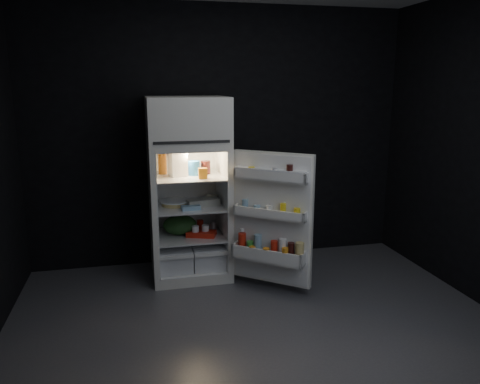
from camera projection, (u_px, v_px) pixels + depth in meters
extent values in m
cube|color=#4F4F54|center=(263.00, 332.00, 3.65)|extent=(4.00, 3.40, 0.00)
cube|color=black|center=(220.00, 137.00, 4.97)|extent=(4.00, 0.00, 2.70)
cube|color=black|center=(391.00, 233.00, 1.74)|extent=(4.00, 0.00, 2.70)
cube|color=white|center=(191.00, 269.00, 4.79)|extent=(0.76, 0.70, 0.10)
cube|color=white|center=(153.00, 209.00, 4.57)|extent=(0.05, 0.70, 1.20)
cube|color=white|center=(224.00, 205.00, 4.72)|extent=(0.05, 0.70, 1.20)
cube|color=white|center=(185.00, 200.00, 4.95)|extent=(0.66, 0.05, 1.20)
cube|color=white|center=(188.00, 144.00, 4.50)|extent=(0.76, 0.70, 0.06)
cube|color=white|center=(187.00, 119.00, 4.45)|extent=(0.76, 0.70, 0.42)
cube|color=black|center=(192.00, 142.00, 4.15)|extent=(0.68, 0.01, 0.02)
cube|color=white|center=(156.00, 210.00, 4.55)|extent=(0.01, 0.65, 1.20)
cube|color=white|center=(222.00, 206.00, 4.69)|extent=(0.01, 0.65, 1.20)
cube|color=white|center=(188.00, 148.00, 4.49)|extent=(0.66, 0.65, 0.01)
cube|color=white|center=(191.00, 264.00, 4.75)|extent=(0.66, 0.65, 0.01)
cube|color=white|center=(189.00, 176.00, 4.55)|extent=(0.65, 0.63, 0.01)
cube|color=white|center=(189.00, 206.00, 4.62)|extent=(0.65, 0.63, 0.01)
cube|color=white|center=(190.00, 235.00, 4.68)|extent=(0.65, 0.63, 0.01)
cube|color=white|center=(174.00, 254.00, 4.71)|extent=(0.32, 0.59, 0.22)
cube|color=white|center=(206.00, 252.00, 4.78)|extent=(0.32, 0.59, 0.22)
cube|color=white|center=(177.00, 257.00, 4.38)|extent=(0.32, 0.02, 0.03)
cube|color=white|center=(212.00, 254.00, 4.45)|extent=(0.32, 0.02, 0.03)
cube|color=#FFE5B2|center=(189.00, 151.00, 4.44)|extent=(0.14, 0.14, 0.02)
cube|color=white|center=(272.00, 219.00, 4.25)|extent=(0.62, 0.52, 1.22)
cube|color=white|center=(271.00, 219.00, 4.23)|extent=(0.56, 0.46, 1.18)
cube|color=white|center=(270.00, 180.00, 4.11)|extent=(0.58, 0.50, 0.02)
cube|color=white|center=(269.00, 177.00, 4.07)|extent=(0.54, 0.45, 0.10)
cube|color=white|center=(306.00, 179.00, 3.96)|extent=(0.07, 0.08, 0.10)
cube|color=white|center=(237.00, 173.00, 4.24)|extent=(0.07, 0.08, 0.10)
cube|color=white|center=(269.00, 217.00, 4.18)|extent=(0.59, 0.51, 0.02)
cube|color=white|center=(268.00, 214.00, 4.14)|extent=(0.54, 0.45, 0.09)
cube|color=white|center=(305.00, 218.00, 4.03)|extent=(0.08, 0.09, 0.09)
cube|color=white|center=(236.00, 209.00, 4.31)|extent=(0.08, 0.09, 0.09)
cube|color=white|center=(268.00, 260.00, 4.25)|extent=(0.62, 0.54, 0.02)
cube|color=white|center=(265.00, 257.00, 4.19)|extent=(0.54, 0.45, 0.13)
cube|color=white|center=(303.00, 260.00, 4.10)|extent=(0.10, 0.12, 0.13)
cube|color=white|center=(235.00, 249.00, 4.38)|extent=(0.10, 0.12, 0.13)
cube|color=white|center=(270.00, 170.00, 4.09)|extent=(0.57, 0.49, 0.02)
cylinder|color=black|center=(290.00, 173.00, 4.01)|extent=(0.08, 0.08, 0.14)
cylinder|color=silver|center=(274.00, 174.00, 4.08)|extent=(0.08, 0.08, 0.10)
cylinder|color=yellow|center=(252.00, 172.00, 4.17)|extent=(0.08, 0.08, 0.10)
cylinder|color=yellow|center=(297.00, 214.00, 4.06)|extent=(0.08, 0.08, 0.10)
cylinder|color=yellow|center=(283.00, 211.00, 4.11)|extent=(0.07, 0.07, 0.13)
cylinder|color=silver|center=(269.00, 211.00, 4.17)|extent=(0.08, 0.08, 0.10)
cylinder|color=#7BA3BE|center=(257.00, 210.00, 4.22)|extent=(0.08, 0.08, 0.08)
cylinder|color=#7BA3BE|center=(245.00, 206.00, 4.27)|extent=(0.08, 0.08, 0.12)
cylinder|color=tan|center=(300.00, 254.00, 4.10)|extent=(0.11, 0.11, 0.20)
cylinder|color=black|center=(291.00, 253.00, 4.14)|extent=(0.08, 0.08, 0.19)
cylinder|color=white|center=(282.00, 250.00, 4.17)|extent=(0.10, 0.10, 0.22)
cylinder|color=red|center=(274.00, 251.00, 4.21)|extent=(0.09, 0.09, 0.19)
cylinder|color=#7BA3BE|center=(258.00, 246.00, 4.27)|extent=(0.10, 0.10, 0.22)
cylinder|color=#338C33|center=(250.00, 249.00, 4.31)|extent=(0.09, 0.09, 0.14)
cylinder|color=red|center=(242.00, 244.00, 4.34)|extent=(0.10, 0.10, 0.21)
cylinder|color=orange|center=(285.00, 256.00, 4.12)|extent=(0.08, 0.08, 0.15)
cylinder|color=orange|center=(266.00, 254.00, 4.20)|extent=(0.08, 0.08, 0.12)
cylinder|color=orange|center=(252.00, 252.00, 4.26)|extent=(0.08, 0.08, 0.11)
cylinder|color=white|center=(242.00, 230.00, 4.31)|extent=(0.05, 0.05, 0.02)
cube|color=white|center=(178.00, 164.00, 4.50)|extent=(0.18, 0.18, 0.24)
cylinder|color=#1C5798|center=(194.00, 168.00, 4.55)|extent=(0.13, 0.13, 0.14)
cylinder|color=black|center=(206.00, 167.00, 4.63)|extent=(0.10, 0.10, 0.13)
cylinder|color=#CA6C20|center=(162.00, 163.00, 4.61)|extent=(0.11, 0.11, 0.22)
cube|color=orange|center=(203.00, 173.00, 4.39)|extent=(0.08, 0.06, 0.10)
cube|color=gray|center=(203.00, 203.00, 4.58)|extent=(0.34, 0.18, 0.07)
cylinder|color=tan|center=(175.00, 203.00, 4.62)|extent=(0.28, 0.28, 0.04)
cube|color=#7BA3BE|center=(191.00, 208.00, 4.45)|extent=(0.19, 0.10, 0.04)
cube|color=beige|center=(212.00, 197.00, 4.83)|extent=(0.13, 0.12, 0.05)
ellipsoid|color=#193815|center=(180.00, 225.00, 4.67)|extent=(0.40, 0.37, 0.20)
cube|color=red|center=(201.00, 234.00, 4.62)|extent=(0.32, 0.24, 0.05)
cylinder|color=red|center=(200.00, 224.00, 4.86)|extent=(0.08, 0.08, 0.09)
cylinder|color=silver|center=(213.00, 226.00, 4.81)|extent=(0.09, 0.09, 0.09)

